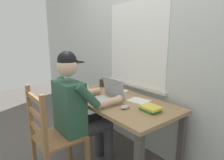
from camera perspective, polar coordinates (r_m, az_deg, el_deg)
name	(u,v)px	position (r m, az deg, el deg)	size (l,w,h in m)	color
ground_plane	(116,157)	(2.43, 1.33, -21.84)	(8.00, 8.00, 0.00)	#56514C
back_wall	(145,44)	(2.30, 9.83, 10.53)	(6.00, 0.08, 2.60)	beige
desk	(117,108)	(2.14, 1.42, -8.24)	(1.36, 0.70, 0.71)	#9E7A51
seated_person	(79,108)	(1.95, -9.62, -8.08)	(0.50, 0.60, 1.26)	#2D5642
wooden_chair	(53,137)	(1.94, -16.95, -15.89)	(0.42, 0.42, 0.95)	olive
laptop	(107,96)	(2.06, -1.37, -4.65)	(0.33, 0.28, 0.23)	#ADAFB2
computer_mouse	(125,107)	(1.85, 3.83, -7.98)	(0.06, 0.10, 0.03)	#ADAFB2
coffee_mug_white	(86,89)	(2.37, -7.82, -2.71)	(0.12, 0.08, 0.09)	beige
coffee_mug_dark	(103,83)	(2.62, -2.80, -0.91)	(0.12, 0.08, 0.10)	#38281E
book_stack_main	(150,108)	(1.82, 11.29, -8.23)	(0.19, 0.16, 0.05)	#38844C
paper_pile_near_laptop	(117,91)	(2.41, 1.64, -3.21)	(0.23, 0.19, 0.02)	silver
paper_pile_back_corner	(139,101)	(2.06, 7.92, -6.18)	(0.21, 0.17, 0.01)	white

